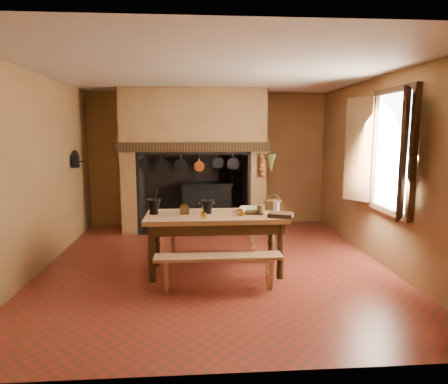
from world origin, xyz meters
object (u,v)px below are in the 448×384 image
at_px(iron_range, 207,204).
at_px(work_table, 216,223).
at_px(wicker_basket, 273,204).
at_px(mixing_bowl, 250,210).
at_px(bench_front, 219,264).
at_px(coffee_grinder, 185,209).

xyz_separation_m(iron_range, work_table, (0.04, -2.77, 0.22)).
relative_size(iron_range, wicker_basket, 6.15).
distance_m(iron_range, mixing_bowl, 2.79).
relative_size(bench_front, mixing_bowl, 5.04).
relative_size(work_table, coffee_grinder, 11.20).
xyz_separation_m(work_table, wicker_basket, (0.86, 0.27, 0.21)).
height_order(mixing_bowl, wicker_basket, wicker_basket).
bearing_deg(iron_range, bench_front, -89.37).
bearing_deg(iron_range, work_table, -89.22).
relative_size(bench_front, wicker_basket, 6.15).
distance_m(work_table, coffee_grinder, 0.48).
distance_m(bench_front, coffee_grinder, 1.00).
distance_m(iron_range, work_table, 2.78).
height_order(bench_front, mixing_bowl, mixing_bowl).
distance_m(iron_range, wicker_basket, 2.69).
height_order(work_table, coffee_grinder, coffee_grinder).
bearing_deg(wicker_basket, mixing_bowl, -144.92).
bearing_deg(mixing_bowl, work_table, -173.29).
bearing_deg(bench_front, mixing_bowl, 55.25).
xyz_separation_m(work_table, bench_front, (0.00, -0.66, -0.37)).
bearing_deg(wicker_basket, work_table, -157.48).
distance_m(iron_range, bench_front, 3.43).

